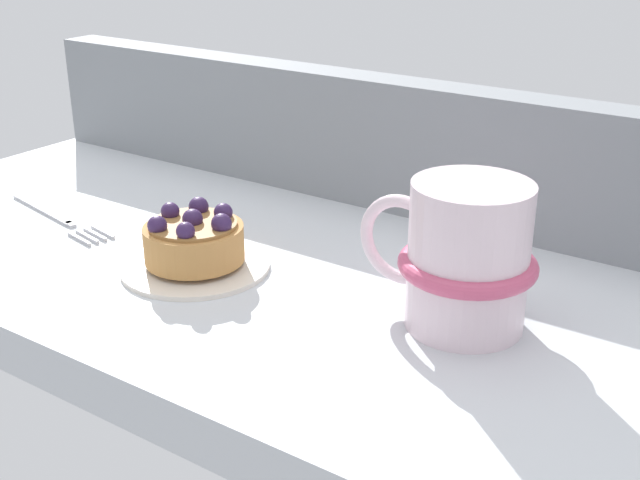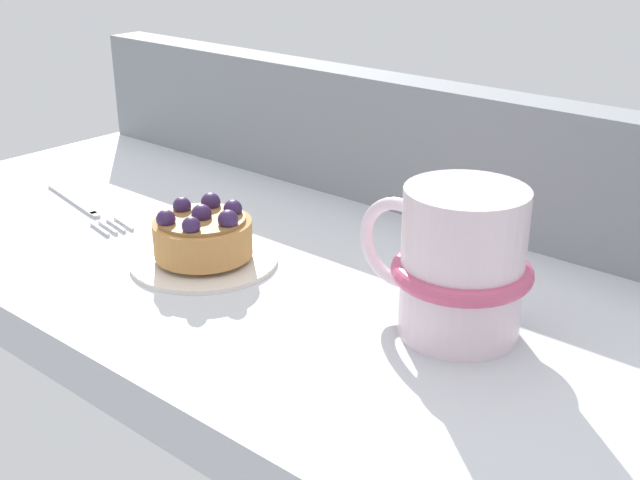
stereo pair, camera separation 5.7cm
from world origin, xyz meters
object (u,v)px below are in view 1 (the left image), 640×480
coffee_mug (465,257)px  dessert_plate (195,264)px  raspberry_tart (194,239)px  dessert_fork (58,216)px

coffee_mug → dessert_plate: bearing=-170.5°
raspberry_tart → dessert_fork: raspberry_tart is taller
raspberry_tart → dessert_fork: (-17.11, 0.82, -2.16)cm
raspberry_tart → dessert_fork: size_ratio=0.49×
coffee_mug → dessert_fork: 38.05cm
raspberry_tart → dessert_fork: bearing=177.3°
coffee_mug → raspberry_tart: bearing=-170.6°
dessert_plate → coffee_mug: size_ratio=0.90×
dessert_plate → raspberry_tart: size_ratio=1.50×
dessert_plate → dessert_fork: size_ratio=0.74×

